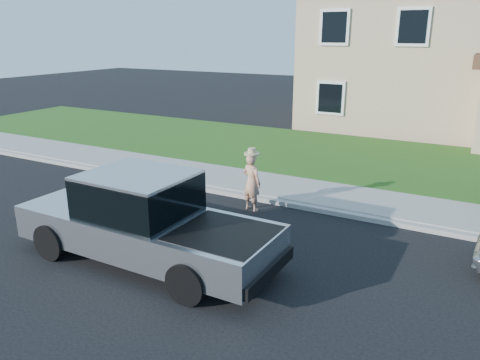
# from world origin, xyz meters

# --- Properties ---
(ground) EXTENTS (80.00, 80.00, 0.00)m
(ground) POSITION_xyz_m (0.00, 0.00, 0.00)
(ground) COLOR black
(ground) RESTS_ON ground
(curb) EXTENTS (40.00, 0.20, 0.12)m
(curb) POSITION_xyz_m (1.00, 2.90, 0.06)
(curb) COLOR gray
(curb) RESTS_ON ground
(sidewalk) EXTENTS (40.00, 2.00, 0.15)m
(sidewalk) POSITION_xyz_m (1.00, 4.00, 0.07)
(sidewalk) COLOR gray
(sidewalk) RESTS_ON ground
(lawn) EXTENTS (40.00, 7.00, 0.10)m
(lawn) POSITION_xyz_m (1.00, 8.50, 0.05)
(lawn) COLOR #214D16
(lawn) RESTS_ON ground
(house) EXTENTS (14.00, 11.30, 6.85)m
(house) POSITION_xyz_m (1.31, 16.38, 3.17)
(house) COLOR tan
(house) RESTS_ON ground
(pickup_truck) EXTENTS (5.53, 2.15, 1.81)m
(pickup_truck) POSITION_xyz_m (-1.41, -1.31, 0.84)
(pickup_truck) COLOR black
(pickup_truck) RESTS_ON ground
(woman) EXTENTS (0.61, 0.47, 1.63)m
(woman) POSITION_xyz_m (-0.86, 2.20, 0.77)
(woman) COLOR tan
(woman) RESTS_ON ground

